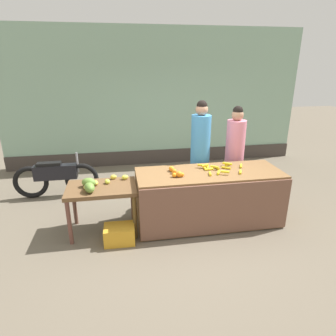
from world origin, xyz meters
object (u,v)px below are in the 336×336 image
produce_sack (149,196)px  parked_motorcycle (56,177)px  vendor_woman_pink_shirt (234,155)px  vendor_woman_blue_shirt (200,154)px  produce_crate (120,234)px

produce_sack → parked_motorcycle: bearing=153.9°
vendor_woman_pink_shirt → vendor_woman_blue_shirt: bearing=-176.9°
vendor_woman_pink_shirt → produce_crate: 2.52m
vendor_woman_blue_shirt → parked_motorcycle: 2.82m
vendor_woman_blue_shirt → produce_crate: bearing=-145.0°
produce_crate → produce_sack: bearing=61.0°
parked_motorcycle → vendor_woman_blue_shirt: bearing=-16.2°
vendor_woman_pink_shirt → produce_crate: bearing=-153.4°
parked_motorcycle → produce_crate: (1.17, -1.80, -0.27)m
parked_motorcycle → vendor_woman_pink_shirt: bearing=-12.5°
vendor_woman_blue_shirt → parked_motorcycle: (-2.65, 0.77, -0.56)m
vendor_woman_pink_shirt → produce_sack: 1.74m
produce_crate → vendor_woman_pink_shirt: bearing=26.6°
vendor_woman_blue_shirt → produce_sack: vendor_woman_blue_shirt is taller
produce_crate → produce_sack: 1.11m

